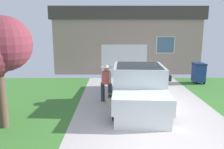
{
  "coord_description": "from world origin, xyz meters",
  "views": [
    {
      "loc": [
        -1.28,
        -4.4,
        2.92
      ],
      "look_at": [
        -1.24,
        4.37,
        1.15
      ],
      "focal_mm": 35.17,
      "sensor_mm": 36.0,
      "label": 1
    }
  ],
  "objects_px": {
    "house_with_garage": "(125,39)",
    "wheeled_trash_bin": "(199,72)",
    "pickup_truck": "(138,87)",
    "handbag": "(110,101)",
    "person_with_hat": "(106,81)"
  },
  "relations": [
    {
      "from": "person_with_hat",
      "to": "wheeled_trash_bin",
      "type": "relative_size",
      "value": 1.4
    },
    {
      "from": "pickup_truck",
      "to": "wheeled_trash_bin",
      "type": "distance_m",
      "value": 5.31
    },
    {
      "from": "pickup_truck",
      "to": "handbag",
      "type": "relative_size",
      "value": 11.9
    },
    {
      "from": "handbag",
      "to": "wheeled_trash_bin",
      "type": "bearing_deg",
      "value": 36.23
    },
    {
      "from": "person_with_hat",
      "to": "wheeled_trash_bin",
      "type": "distance_m",
      "value": 6.07
    },
    {
      "from": "handbag",
      "to": "house_with_garage",
      "type": "xyz_separation_m",
      "value": [
        1.13,
        8.88,
        2.1
      ]
    },
    {
      "from": "pickup_truck",
      "to": "wheeled_trash_bin",
      "type": "relative_size",
      "value": 4.84
    },
    {
      "from": "pickup_truck",
      "to": "house_with_garage",
      "type": "distance_m",
      "value": 9.05
    },
    {
      "from": "pickup_truck",
      "to": "house_with_garage",
      "type": "xyz_separation_m",
      "value": [
        0.04,
        8.92,
        1.53
      ]
    },
    {
      "from": "handbag",
      "to": "house_with_garage",
      "type": "height_order",
      "value": "house_with_garage"
    },
    {
      "from": "person_with_hat",
      "to": "wheeled_trash_bin",
      "type": "bearing_deg",
      "value": 66.52
    },
    {
      "from": "handbag",
      "to": "wheeled_trash_bin",
      "type": "relative_size",
      "value": 0.41
    },
    {
      "from": "wheeled_trash_bin",
      "to": "house_with_garage",
      "type": "bearing_deg",
      "value": 125.88
    },
    {
      "from": "house_with_garage",
      "to": "wheeled_trash_bin",
      "type": "xyz_separation_m",
      "value": [
        3.81,
        -5.26,
        -1.64
      ]
    },
    {
      "from": "person_with_hat",
      "to": "wheeled_trash_bin",
      "type": "xyz_separation_m",
      "value": [
        5.11,
        3.27,
        -0.26
      ]
    }
  ]
}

